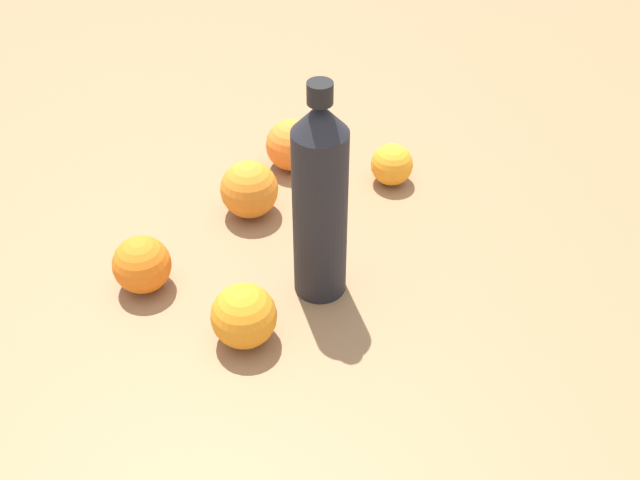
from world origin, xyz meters
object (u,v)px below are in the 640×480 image
object	(u,v)px
orange_1	(292,145)
orange_4	(391,164)
orange_3	(142,265)
orange_0	(249,189)
orange_2	(244,316)
water_bottle	(320,202)

from	to	relation	value
orange_1	orange_4	size ratio (longest dim) A/B	1.26
orange_1	orange_3	bearing A→B (deg)	-100.63
orange_0	orange_2	size ratio (longest dim) A/B	1.05
orange_2	orange_4	distance (m)	0.38
water_bottle	orange_0	xyz separation A→B (m)	(-0.16, 0.10, -0.10)
orange_3	orange_4	world-z (taller)	orange_3
water_bottle	orange_2	distance (m)	0.16
water_bottle	orange_3	xyz separation A→B (m)	(-0.21, -0.09, -0.10)
water_bottle	orange_2	bearing A→B (deg)	90.21
orange_1	orange_3	size ratio (longest dim) A/B	1.07
orange_1	orange_2	xyz separation A→B (m)	(0.10, -0.35, -0.00)
orange_0	water_bottle	bearing A→B (deg)	-33.68
orange_3	orange_1	bearing A→B (deg)	79.37
water_bottle	orange_2	size ratio (longest dim) A/B	3.76
orange_1	orange_4	bearing A→B (deg)	8.31
orange_4	orange_2	bearing A→B (deg)	-97.95
orange_2	orange_3	bearing A→B (deg)	169.42
orange_2	orange_3	distance (m)	0.17
orange_4	orange_3	bearing A→B (deg)	-121.95
orange_3	orange_0	bearing A→B (deg)	74.16
orange_2	orange_3	world-z (taller)	orange_2
orange_0	orange_1	distance (m)	0.13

